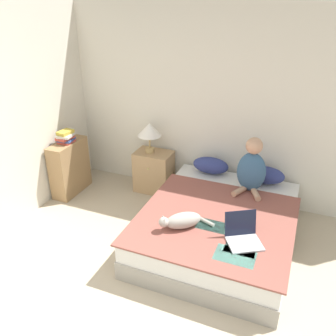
{
  "coord_description": "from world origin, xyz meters",
  "views": [
    {
      "loc": [
        1.06,
        -1.37,
        2.64
      ],
      "look_at": [
        -0.36,
        2.07,
        0.79
      ],
      "focal_mm": 38.0,
      "sensor_mm": 36.0,
      "label": 1
    }
  ],
  "objects_px": {
    "person_sitting": "(252,168)",
    "pillow_near": "(211,165)",
    "bed": "(219,226)",
    "bookshelf": "(70,167)",
    "book_stack_top": "(66,137)",
    "pillow_far": "(265,175)",
    "nightstand": "(154,171)",
    "cat_tabby": "(182,221)",
    "table_lamp": "(149,130)",
    "laptop_open": "(243,236)"
  },
  "relations": [
    {
      "from": "person_sitting",
      "to": "pillow_near",
      "type": "bearing_deg",
      "value": 153.71
    },
    {
      "from": "bed",
      "to": "bookshelf",
      "type": "distance_m",
      "value": 2.31
    },
    {
      "from": "pillow_near",
      "to": "book_stack_top",
      "type": "bearing_deg",
      "value": -164.74
    },
    {
      "from": "bookshelf",
      "to": "book_stack_top",
      "type": "bearing_deg",
      "value": -4.74
    },
    {
      "from": "pillow_far",
      "to": "nightstand",
      "type": "bearing_deg",
      "value": -179.09
    },
    {
      "from": "bookshelf",
      "to": "book_stack_top",
      "type": "relative_size",
      "value": 3.08
    },
    {
      "from": "book_stack_top",
      "to": "cat_tabby",
      "type": "bearing_deg",
      "value": -21.84
    },
    {
      "from": "table_lamp",
      "to": "pillow_far",
      "type": "bearing_deg",
      "value": 0.95
    },
    {
      "from": "bookshelf",
      "to": "nightstand",
      "type": "bearing_deg",
      "value": 24.57
    },
    {
      "from": "nightstand",
      "to": "table_lamp",
      "type": "relative_size",
      "value": 1.4
    },
    {
      "from": "laptop_open",
      "to": "nightstand",
      "type": "height_order",
      "value": "laptop_open"
    },
    {
      "from": "pillow_near",
      "to": "laptop_open",
      "type": "bearing_deg",
      "value": -61.37
    },
    {
      "from": "pillow_far",
      "to": "table_lamp",
      "type": "distance_m",
      "value": 1.65
    },
    {
      "from": "pillow_far",
      "to": "nightstand",
      "type": "xyz_separation_m",
      "value": [
        -1.55,
        -0.02,
        -0.24
      ]
    },
    {
      "from": "pillow_near",
      "to": "person_sitting",
      "type": "height_order",
      "value": "person_sitting"
    },
    {
      "from": "pillow_near",
      "to": "bookshelf",
      "type": "distance_m",
      "value": 2.0
    },
    {
      "from": "pillow_far",
      "to": "laptop_open",
      "type": "height_order",
      "value": "laptop_open"
    },
    {
      "from": "person_sitting",
      "to": "laptop_open",
      "type": "height_order",
      "value": "person_sitting"
    },
    {
      "from": "pillow_near",
      "to": "table_lamp",
      "type": "height_order",
      "value": "table_lamp"
    },
    {
      "from": "pillow_near",
      "to": "book_stack_top",
      "type": "relative_size",
      "value": 1.93
    },
    {
      "from": "pillow_far",
      "to": "table_lamp",
      "type": "height_order",
      "value": "table_lamp"
    },
    {
      "from": "bed",
      "to": "person_sitting",
      "type": "xyz_separation_m",
      "value": [
        0.22,
        0.56,
        0.52
      ]
    },
    {
      "from": "cat_tabby",
      "to": "book_stack_top",
      "type": "distance_m",
      "value": 2.17
    },
    {
      "from": "person_sitting",
      "to": "table_lamp",
      "type": "distance_m",
      "value": 1.5
    },
    {
      "from": "table_lamp",
      "to": "book_stack_top",
      "type": "height_order",
      "value": "table_lamp"
    },
    {
      "from": "person_sitting",
      "to": "laptop_open",
      "type": "relative_size",
      "value": 1.58
    },
    {
      "from": "nightstand",
      "to": "book_stack_top",
      "type": "relative_size",
      "value": 2.39
    },
    {
      "from": "table_lamp",
      "to": "book_stack_top",
      "type": "xyz_separation_m",
      "value": [
        -1.03,
        -0.5,
        -0.07
      ]
    },
    {
      "from": "cat_tabby",
      "to": "laptop_open",
      "type": "xyz_separation_m",
      "value": [
        0.63,
        0.02,
        -0.03
      ]
    },
    {
      "from": "laptop_open",
      "to": "bed",
      "type": "bearing_deg",
      "value": 96.45
    },
    {
      "from": "pillow_near",
      "to": "bookshelf",
      "type": "xyz_separation_m",
      "value": [
        -1.92,
        -0.52,
        -0.16
      ]
    },
    {
      "from": "book_stack_top",
      "to": "person_sitting",
      "type": "bearing_deg",
      "value": 5.41
    },
    {
      "from": "bed",
      "to": "person_sitting",
      "type": "height_order",
      "value": "person_sitting"
    },
    {
      "from": "book_stack_top",
      "to": "bookshelf",
      "type": "bearing_deg",
      "value": 175.26
    },
    {
      "from": "pillow_near",
      "to": "nightstand",
      "type": "relative_size",
      "value": 0.81
    },
    {
      "from": "bed",
      "to": "cat_tabby",
      "type": "height_order",
      "value": "cat_tabby"
    },
    {
      "from": "book_stack_top",
      "to": "bed",
      "type": "bearing_deg",
      "value": -8.18
    },
    {
      "from": "laptop_open",
      "to": "book_stack_top",
      "type": "relative_size",
      "value": 1.75
    },
    {
      "from": "cat_tabby",
      "to": "pillow_near",
      "type": "bearing_deg",
      "value": -126.49
    },
    {
      "from": "pillow_near",
      "to": "person_sitting",
      "type": "distance_m",
      "value": 0.68
    },
    {
      "from": "bookshelf",
      "to": "book_stack_top",
      "type": "height_order",
      "value": "book_stack_top"
    },
    {
      "from": "pillow_near",
      "to": "laptop_open",
      "type": "distance_m",
      "value": 1.48
    },
    {
      "from": "bed",
      "to": "pillow_near",
      "type": "height_order",
      "value": "pillow_near"
    },
    {
      "from": "bed",
      "to": "book_stack_top",
      "type": "height_order",
      "value": "book_stack_top"
    },
    {
      "from": "cat_tabby",
      "to": "bookshelf",
      "type": "height_order",
      "value": "bookshelf"
    },
    {
      "from": "table_lamp",
      "to": "book_stack_top",
      "type": "distance_m",
      "value": 1.15
    },
    {
      "from": "bed",
      "to": "nightstand",
      "type": "bearing_deg",
      "value": 145.31
    },
    {
      "from": "table_lamp",
      "to": "bookshelf",
      "type": "xyz_separation_m",
      "value": [
        -1.03,
        -0.5,
        -0.54
      ]
    },
    {
      "from": "laptop_open",
      "to": "table_lamp",
      "type": "relative_size",
      "value": 1.03
    },
    {
      "from": "laptop_open",
      "to": "bookshelf",
      "type": "relative_size",
      "value": 0.57
    }
  ]
}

